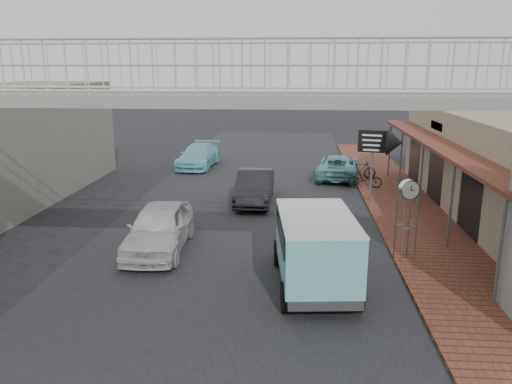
% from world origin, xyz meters
% --- Properties ---
extents(ground, '(120.00, 120.00, 0.00)m').
position_xyz_m(ground, '(0.00, 0.00, 0.00)').
color(ground, black).
rests_on(ground, ground).
extents(road_strip, '(10.00, 60.00, 0.01)m').
position_xyz_m(road_strip, '(0.00, 0.00, 0.01)').
color(road_strip, black).
rests_on(road_strip, ground).
extents(sidewalk, '(3.00, 40.00, 0.10)m').
position_xyz_m(sidewalk, '(6.50, 3.00, 0.05)').
color(sidewalk, brown).
rests_on(sidewalk, ground).
extents(footbridge, '(16.40, 2.40, 6.34)m').
position_xyz_m(footbridge, '(0.00, -4.00, 3.18)').
color(footbridge, gray).
rests_on(footbridge, ground).
extents(building_far_left, '(5.00, 14.00, 5.00)m').
position_xyz_m(building_far_left, '(-11.00, 6.00, 2.50)').
color(building_far_left, gray).
rests_on(building_far_left, ground).
extents(white_hatchback, '(1.95, 4.49, 1.51)m').
position_xyz_m(white_hatchback, '(-2.42, 0.27, 0.75)').
color(white_hatchback, silver).
rests_on(white_hatchback, ground).
extents(dark_sedan, '(1.51, 4.25, 1.40)m').
position_xyz_m(dark_sedan, '(0.17, 6.36, 0.70)').
color(dark_sedan, black).
rests_on(dark_sedan, ground).
extents(angkot_curb, '(2.68, 4.76, 1.26)m').
position_xyz_m(angkot_curb, '(4.20, 11.59, 0.63)').
color(angkot_curb, '#68AEB4').
rests_on(angkot_curb, ground).
extents(angkot_far, '(2.20, 4.74, 1.34)m').
position_xyz_m(angkot_far, '(-3.81, 14.01, 0.67)').
color(angkot_far, '#7FCBDC').
rests_on(angkot_far, ground).
extents(angkot_van, '(2.33, 4.42, 2.09)m').
position_xyz_m(angkot_van, '(2.49, -2.15, 1.32)').
color(angkot_van, black).
rests_on(angkot_van, ground).
extents(motorcycle_near, '(1.65, 0.70, 0.85)m').
position_xyz_m(motorcycle_near, '(5.30, 9.16, 0.52)').
color(motorcycle_near, black).
rests_on(motorcycle_near, sidewalk).
extents(motorcycle_far, '(1.63, 0.54, 0.97)m').
position_xyz_m(motorcycle_far, '(5.30, 11.04, 0.58)').
color(motorcycle_far, black).
rests_on(motorcycle_far, sidewalk).
extents(street_clock, '(0.64, 0.59, 2.47)m').
position_xyz_m(street_clock, '(5.30, -0.08, 2.15)').
color(street_clock, '#59595B').
rests_on(street_clock, sidewalk).
extents(arrow_sign, '(1.93, 1.27, 3.19)m').
position_xyz_m(arrow_sign, '(5.95, 6.42, 2.68)').
color(arrow_sign, '#59595B').
rests_on(arrow_sign, sidewalk).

